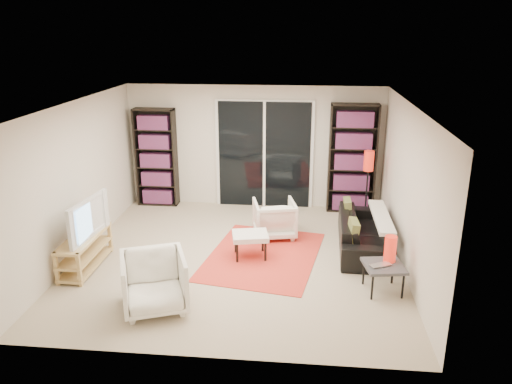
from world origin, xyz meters
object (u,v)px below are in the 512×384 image
at_px(bookshelf_right, 352,159).
at_px(armchair_back, 274,219).
at_px(armchair_front, 154,282).
at_px(tv_stand, 85,251).
at_px(floor_lamp, 368,168).
at_px(bookshelf_left, 156,158).
at_px(sofa, 363,232).
at_px(side_table, 384,267).
at_px(ottoman, 250,237).

relative_size(bookshelf_right, armchair_back, 2.99).
height_order(armchair_back, armchair_front, armchair_front).
distance_m(tv_stand, floor_lamp, 5.03).
distance_m(bookshelf_left, armchair_front, 4.09).
height_order(sofa, floor_lamp, floor_lamp).
distance_m(bookshelf_right, armchair_back, 2.11).
height_order(tv_stand, sofa, sofa).
height_order(bookshelf_left, armchair_back, bookshelf_left).
xyz_separation_m(bookshelf_left, bookshelf_right, (3.85, -0.00, 0.07)).
height_order(side_table, floor_lamp, floor_lamp).
bearing_deg(tv_stand, armchair_front, -36.61).
relative_size(armchair_back, floor_lamp, 0.53).
xyz_separation_m(bookshelf_right, armchair_front, (-2.77, -3.89, -0.68)).
bearing_deg(armchair_front, bookshelf_right, 33.35).
bearing_deg(sofa, ottoman, 108.14).
xyz_separation_m(side_table, floor_lamp, (0.04, 2.63, 0.66)).
bearing_deg(bookshelf_left, armchair_front, -74.44).
bearing_deg(armchair_back, ottoman, 56.95).
distance_m(armchair_back, side_table, 2.37).
bearing_deg(armchair_back, tv_stand, 15.25).
bearing_deg(armchair_back, bookshelf_right, -147.53).
bearing_deg(floor_lamp, sofa, -97.80).
bearing_deg(bookshelf_left, side_table, -37.96).
bearing_deg(floor_lamp, tv_stand, -151.92).
bearing_deg(tv_stand, bookshelf_left, 84.23).
bearing_deg(bookshelf_left, armchair_back, -29.82).
xyz_separation_m(tv_stand, armchair_front, (1.37, -1.02, 0.11)).
bearing_deg(bookshelf_right, sofa, -87.61).
distance_m(sofa, armchair_front, 3.55).
relative_size(armchair_front, ottoman, 1.30).
relative_size(tv_stand, armchair_front, 1.50).
xyz_separation_m(bookshelf_left, side_table, (4.05, -3.16, -0.62)).
xyz_separation_m(bookshelf_right, tv_stand, (-4.14, -2.87, -0.79)).
distance_m(tv_stand, armchair_back, 3.11).
distance_m(bookshelf_left, tv_stand, 2.97).
distance_m(tv_stand, sofa, 4.36).
distance_m(armchair_back, floor_lamp, 1.98).
distance_m(sofa, ottoman, 1.86).
height_order(sofa, side_table, sofa).
xyz_separation_m(tv_stand, side_table, (4.34, -0.29, 0.10)).
bearing_deg(ottoman, tv_stand, -166.33).
xyz_separation_m(bookshelf_left, armchair_front, (1.08, -3.89, -0.61)).
distance_m(ottoman, floor_lamp, 2.71).
bearing_deg(sofa, bookshelf_right, 4.57).
bearing_deg(sofa, side_table, -172.51).
bearing_deg(bookshelf_left, floor_lamp, -7.42).
relative_size(bookshelf_left, floor_lamp, 1.46).
bearing_deg(side_table, floor_lamp, 89.12).
bearing_deg(bookshelf_left, bookshelf_right, -0.00).
distance_m(bookshelf_left, bookshelf_right, 3.85).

